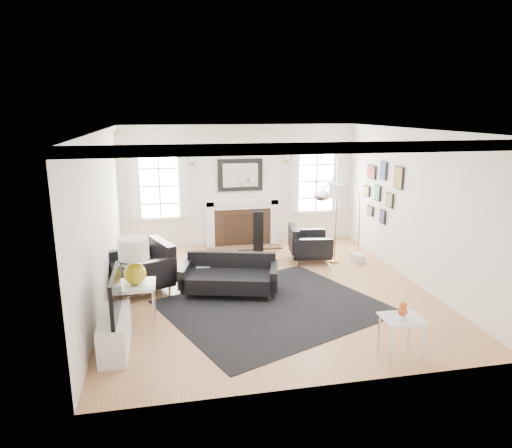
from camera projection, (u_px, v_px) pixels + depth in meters
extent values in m
plane|color=#A87046|center=(267.00, 289.00, 8.17)|extent=(6.00, 6.00, 0.00)
cube|color=white|center=(240.00, 185.00, 10.68)|extent=(5.50, 0.04, 2.80)
cube|color=white|center=(328.00, 272.00, 4.97)|extent=(5.50, 0.04, 2.80)
cube|color=white|center=(101.00, 220.00, 7.31)|extent=(0.04, 6.00, 2.80)
cube|color=white|center=(414.00, 207.00, 8.34)|extent=(0.04, 6.00, 2.80)
cube|color=white|center=(268.00, 130.00, 7.49)|extent=(5.50, 6.00, 0.02)
cube|color=white|center=(268.00, 134.00, 7.50)|extent=(5.50, 6.00, 0.12)
cube|color=white|center=(210.00, 224.00, 10.56)|extent=(0.18, 0.38, 1.10)
cube|color=white|center=(273.00, 221.00, 10.84)|extent=(0.18, 0.38, 1.10)
cube|color=white|center=(242.00, 202.00, 10.58)|extent=(1.70, 0.38, 0.12)
cube|color=white|center=(242.00, 206.00, 10.60)|extent=(1.50, 0.34, 0.10)
cube|color=brown|center=(242.00, 226.00, 10.74)|extent=(1.30, 0.30, 0.90)
cube|color=black|center=(242.00, 230.00, 10.66)|extent=(0.90, 0.10, 0.76)
cube|color=brown|center=(244.00, 247.00, 10.59)|extent=(1.70, 0.50, 0.04)
cube|color=black|center=(240.00, 175.00, 10.58)|extent=(1.05, 0.06, 0.75)
cube|color=white|center=(240.00, 175.00, 10.55)|extent=(0.82, 0.02, 0.55)
cube|color=white|center=(159.00, 186.00, 10.29)|extent=(1.00, 0.05, 1.60)
cube|color=white|center=(159.00, 186.00, 10.27)|extent=(0.84, 0.02, 1.44)
cube|color=white|center=(134.00, 185.00, 10.08)|extent=(0.14, 0.05, 1.55)
cube|color=white|center=(184.00, 184.00, 10.29)|extent=(0.14, 0.05, 1.55)
cube|color=white|center=(316.00, 181.00, 10.99)|extent=(1.00, 0.05, 1.60)
cube|color=white|center=(316.00, 181.00, 10.96)|extent=(0.84, 0.02, 1.44)
cube|color=white|center=(295.00, 180.00, 10.78)|extent=(0.14, 0.05, 1.55)
cube|color=white|center=(339.00, 179.00, 10.98)|extent=(0.14, 0.05, 1.55)
cube|color=black|center=(399.00, 178.00, 8.80)|extent=(0.03, 0.34, 0.44)
cube|color=#A4752B|center=(398.00, 178.00, 8.79)|extent=(0.01, 0.29, 0.39)
cube|color=black|center=(383.00, 171.00, 9.40)|extent=(0.03, 0.28, 0.38)
cube|color=navy|center=(383.00, 171.00, 9.40)|extent=(0.01, 0.23, 0.33)
cube|color=black|center=(372.00, 172.00, 9.95)|extent=(0.03, 0.40, 0.30)
cube|color=#9F3134|center=(371.00, 172.00, 9.95)|extent=(0.01, 0.35, 0.25)
cube|color=black|center=(389.00, 200.00, 9.21)|extent=(0.03, 0.30, 0.30)
cube|color=olive|center=(389.00, 200.00, 9.20)|extent=(0.01, 0.25, 0.25)
cube|color=black|center=(377.00, 193.00, 9.72)|extent=(0.03, 0.26, 0.34)
cube|color=#548C66|center=(377.00, 193.00, 9.71)|extent=(0.01, 0.21, 0.29)
cube|color=black|center=(366.00, 191.00, 10.25)|extent=(0.03, 0.32, 0.24)
cube|color=tan|center=(366.00, 191.00, 10.25)|extent=(0.01, 0.27, 0.19)
cube|color=black|center=(382.00, 217.00, 9.54)|extent=(0.03, 0.24, 0.30)
cube|color=#423163|center=(382.00, 217.00, 9.54)|extent=(0.01, 0.19, 0.25)
cube|color=black|center=(370.00, 211.00, 10.11)|extent=(0.03, 0.28, 0.22)
cube|color=#864E5A|center=(369.00, 211.00, 10.11)|extent=(0.01, 0.23, 0.17)
cube|color=white|center=(115.00, 333.00, 6.03)|extent=(0.35, 1.00, 0.50)
cube|color=black|center=(116.00, 294.00, 5.91)|extent=(0.05, 1.00, 0.58)
cube|color=black|center=(274.00, 307.00, 7.42)|extent=(4.01, 3.72, 0.01)
cube|color=black|center=(230.00, 280.00, 7.91)|extent=(1.72, 1.12, 0.26)
cube|color=black|center=(232.00, 264.00, 8.18)|extent=(1.56, 0.52, 0.44)
cube|color=black|center=(185.00, 274.00, 7.93)|extent=(0.31, 0.75, 0.33)
cube|color=black|center=(274.00, 276.00, 7.84)|extent=(0.31, 0.75, 0.33)
cube|color=black|center=(141.00, 274.00, 8.02)|extent=(1.19, 1.19, 0.34)
cube|color=black|center=(163.00, 256.00, 8.17)|extent=(0.49, 0.91, 0.57)
cube|color=black|center=(132.00, 259.00, 8.35)|extent=(0.90, 0.47, 0.44)
cube|color=black|center=(150.00, 274.00, 7.61)|extent=(0.90, 0.47, 0.44)
cube|color=black|center=(310.00, 248.00, 9.66)|extent=(0.90, 0.90, 0.30)
cube|color=black|center=(293.00, 238.00, 9.59)|extent=(0.25, 0.81, 0.50)
cube|color=black|center=(313.00, 248.00, 9.25)|extent=(0.81, 0.23, 0.38)
cube|color=black|center=(307.00, 237.00, 10.02)|extent=(0.81, 0.23, 0.38)
cube|color=silver|center=(218.00, 259.00, 8.62)|extent=(0.88, 0.88, 0.02)
cylinder|color=silver|center=(199.00, 277.00, 8.21)|extent=(0.04, 0.04, 0.39)
cylinder|color=silver|center=(242.00, 274.00, 8.36)|extent=(0.04, 0.04, 0.39)
cylinder|color=silver|center=(196.00, 263.00, 8.97)|extent=(0.04, 0.04, 0.39)
cylinder|color=silver|center=(236.00, 260.00, 9.12)|extent=(0.04, 0.04, 0.39)
cube|color=silver|center=(136.00, 285.00, 6.72)|extent=(0.57, 0.57, 0.02)
cylinder|color=silver|center=(119.00, 312.00, 6.51)|extent=(0.04, 0.04, 0.63)
cylinder|color=silver|center=(154.00, 309.00, 6.60)|extent=(0.04, 0.04, 0.63)
cylinder|color=silver|center=(122.00, 299.00, 6.98)|extent=(0.04, 0.04, 0.63)
cylinder|color=silver|center=(154.00, 296.00, 7.07)|extent=(0.04, 0.04, 0.63)
cube|color=silver|center=(402.00, 318.00, 5.78)|extent=(0.51, 0.43, 0.02)
cylinder|color=silver|center=(391.00, 346.00, 5.64)|extent=(0.04, 0.04, 0.56)
cylinder|color=silver|center=(423.00, 343.00, 5.72)|extent=(0.04, 0.04, 0.56)
cylinder|color=silver|center=(379.00, 333.00, 5.98)|extent=(0.04, 0.04, 0.56)
cylinder|color=silver|center=(409.00, 330.00, 6.06)|extent=(0.04, 0.04, 0.56)
sphere|color=gold|center=(135.00, 274.00, 6.67)|extent=(0.33, 0.33, 0.33)
cylinder|color=gold|center=(134.00, 263.00, 6.63)|extent=(0.04, 0.04, 0.13)
cylinder|color=white|center=(133.00, 249.00, 6.58)|extent=(0.44, 0.44, 0.31)
sphere|color=#B34117|center=(403.00, 312.00, 5.76)|extent=(0.12, 0.12, 0.12)
sphere|color=#B34117|center=(403.00, 305.00, 5.74)|extent=(0.09, 0.09, 0.09)
cube|color=silver|center=(358.00, 258.00, 9.61)|extent=(0.22, 0.35, 0.17)
ellipsoid|color=silver|center=(322.00, 196.00, 8.01)|extent=(0.30, 0.30, 0.18)
cylinder|color=#B2903E|center=(334.00, 261.00, 9.63)|extent=(0.21, 0.21, 0.03)
cylinder|color=#B2903E|center=(336.00, 228.00, 9.45)|extent=(0.03, 0.03, 1.47)
cylinder|color=white|center=(337.00, 191.00, 9.26)|extent=(0.34, 0.34, 0.27)
cube|color=black|center=(258.00, 236.00, 9.62)|extent=(0.25, 0.25, 1.07)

